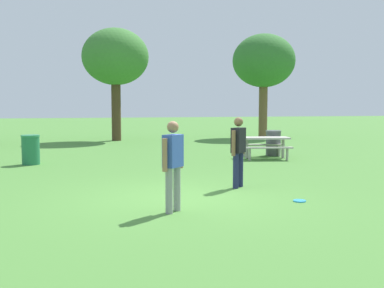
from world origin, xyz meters
TOP-DOWN VIEW (x-y plane):
  - ground_plane at (0.00, 0.00)m, footprint 120.00×120.00m
  - person_thrower at (-0.41, -1.15)m, footprint 0.46×0.46m
  - person_catcher at (1.55, 0.83)m, footprint 0.46×0.46m
  - frisbee at (2.22, -0.91)m, footprint 0.25×0.25m
  - picnic_table_near at (4.46, 6.01)m, footprint 1.94×1.72m
  - trash_can_beside_table at (5.14, 6.77)m, footprint 0.59×0.59m
  - trash_can_further_along at (-3.57, 6.31)m, footprint 0.59×0.59m
  - tree_broad_center at (-0.08, 15.51)m, footprint 3.55×3.55m
  - tree_far_right at (8.55, 15.76)m, footprint 3.66×3.66m

SIDE VIEW (x-z plane):
  - ground_plane at x=0.00m, z-range 0.00..0.00m
  - frisbee at x=2.22m, z-range 0.00..0.03m
  - trash_can_beside_table at x=5.14m, z-range 0.00..0.96m
  - trash_can_further_along at x=-3.57m, z-range 0.00..0.96m
  - picnic_table_near at x=4.46m, z-range 0.18..0.95m
  - person_thrower at x=-0.41m, z-range 0.12..1.76m
  - person_catcher at x=1.55m, z-range 0.12..1.76m
  - tree_broad_center at x=-0.08m, z-range 1.43..7.44m
  - tree_far_right at x=8.55m, z-range 1.42..7.50m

